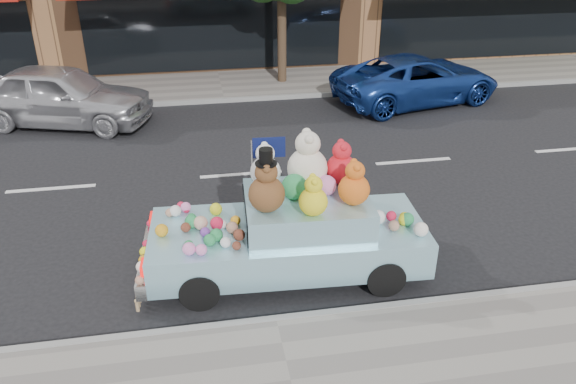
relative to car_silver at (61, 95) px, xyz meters
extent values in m
plane|color=black|center=(4.34, -3.93, -0.80)|extent=(120.00, 120.00, 0.00)
cube|color=gray|center=(4.34, 2.57, -0.74)|extent=(60.00, 3.00, 0.12)
cube|color=gray|center=(4.34, -8.93, -0.73)|extent=(60.00, 0.12, 0.13)
cube|color=gray|center=(4.34, 1.07, -0.73)|extent=(60.00, 0.12, 0.13)
cube|color=black|center=(4.34, 4.05, 0.60)|extent=(8.50, 0.06, 2.40)
cube|color=black|center=(14.34, 4.05, 0.60)|extent=(8.50, 0.06, 2.40)
cylinder|color=#38281C|center=(6.34, 2.57, 0.80)|extent=(0.28, 0.28, 3.20)
imported|color=silver|center=(0.00, 0.00, 0.00)|extent=(5.04, 3.18, 1.60)
imported|color=#1B3D95|center=(9.95, 0.14, -0.11)|extent=(5.37, 3.35, 1.38)
cylinder|color=black|center=(6.09, -8.50, -0.50)|extent=(0.61, 0.23, 0.60)
cylinder|color=black|center=(6.17, -6.94, -0.50)|extent=(0.61, 0.23, 0.60)
cylinder|color=black|center=(3.29, -8.35, -0.50)|extent=(0.61, 0.23, 0.60)
cylinder|color=black|center=(3.38, -6.79, -0.50)|extent=(0.61, 0.23, 0.60)
cube|color=#97D0E1|center=(4.73, -7.64, -0.25)|extent=(4.39, 1.93, 0.60)
cube|color=#97D0E1|center=(5.03, -7.66, 0.30)|extent=(1.98, 1.60, 0.50)
cube|color=silver|center=(2.52, -7.52, -0.40)|extent=(0.26, 1.79, 0.26)
cube|color=red|center=(2.53, -8.21, -0.08)|extent=(0.08, 0.28, 0.16)
cube|color=red|center=(2.60, -6.85, -0.08)|extent=(0.08, 0.28, 0.16)
cube|color=black|center=(4.08, -7.61, 0.30)|extent=(0.11, 1.30, 0.40)
sphere|color=brown|center=(4.37, -7.97, 0.82)|extent=(0.54, 0.54, 0.54)
sphere|color=brown|center=(4.37, -7.97, 1.17)|extent=(0.33, 0.33, 0.33)
sphere|color=brown|center=(4.37, -8.09, 1.27)|extent=(0.13, 0.13, 0.13)
sphere|color=brown|center=(4.37, -7.86, 1.27)|extent=(0.13, 0.13, 0.13)
cylinder|color=black|center=(4.37, -7.97, 1.31)|extent=(0.32, 0.32, 0.02)
cylinder|color=black|center=(4.37, -7.97, 1.42)|extent=(0.20, 0.20, 0.22)
sphere|color=beige|center=(5.10, -7.31, 0.87)|extent=(0.64, 0.64, 0.64)
sphere|color=beige|center=(5.10, -7.31, 1.28)|extent=(0.39, 0.39, 0.39)
sphere|color=beige|center=(5.10, -7.45, 1.41)|extent=(0.15, 0.15, 0.15)
sphere|color=beige|center=(5.10, -7.18, 1.41)|extent=(0.15, 0.15, 0.15)
sphere|color=#D65614|center=(5.67, -8.00, 0.79)|extent=(0.47, 0.47, 0.47)
sphere|color=#D65614|center=(5.67, -8.00, 1.09)|extent=(0.29, 0.29, 0.29)
sphere|color=#D65614|center=(5.67, -8.10, 1.19)|extent=(0.11, 0.11, 0.11)
sphere|color=#D65614|center=(5.67, -7.89, 1.19)|extent=(0.11, 0.11, 0.11)
sphere|color=red|center=(5.65, -7.29, 0.80)|extent=(0.49, 0.49, 0.49)
sphere|color=red|center=(5.65, -7.29, 1.11)|extent=(0.30, 0.30, 0.30)
sphere|color=red|center=(5.65, -7.40, 1.21)|extent=(0.12, 0.12, 0.12)
sphere|color=red|center=(5.65, -7.19, 1.21)|extent=(0.12, 0.12, 0.12)
sphere|color=white|center=(4.46, -7.18, 0.79)|extent=(0.49, 0.49, 0.49)
sphere|color=white|center=(4.46, -7.18, 1.11)|extent=(0.30, 0.30, 0.30)
sphere|color=white|center=(4.46, -7.28, 1.20)|extent=(0.11, 0.11, 0.11)
sphere|color=white|center=(4.46, -7.07, 1.20)|extent=(0.11, 0.11, 0.11)
sphere|color=yellow|center=(5.00, -8.21, 0.76)|extent=(0.42, 0.42, 0.42)
sphere|color=yellow|center=(5.00, -8.21, 1.03)|extent=(0.26, 0.26, 0.26)
sphere|color=yellow|center=(5.00, -8.30, 1.12)|extent=(0.10, 0.10, 0.10)
sphere|color=yellow|center=(5.00, -8.12, 1.12)|extent=(0.10, 0.10, 0.10)
sphere|color=#227E42|center=(4.83, -7.65, 0.73)|extent=(0.40, 0.40, 0.40)
sphere|color=pink|center=(5.34, -7.63, 0.70)|extent=(0.32, 0.32, 0.32)
sphere|color=pink|center=(3.17, -6.93, 0.14)|extent=(0.17, 0.17, 0.17)
sphere|color=yellow|center=(3.64, -7.03, 0.13)|extent=(0.15, 0.15, 0.15)
sphere|color=orange|center=(3.93, -7.48, 0.13)|extent=(0.16, 0.16, 0.16)
sphere|color=silver|center=(3.00, -7.03, 0.14)|extent=(0.19, 0.19, 0.19)
sphere|color=yellow|center=(3.65, -7.10, 0.15)|extent=(0.20, 0.20, 0.20)
sphere|color=#9C6D55|center=(3.86, -7.70, 0.14)|extent=(0.19, 0.19, 0.19)
sphere|color=pink|center=(3.20, -8.19, 0.15)|extent=(0.19, 0.19, 0.19)
sphere|color=#227E42|center=(3.25, -7.43, 0.12)|extent=(0.14, 0.14, 0.14)
sphere|color=red|center=(3.09, -6.83, 0.12)|extent=(0.14, 0.14, 0.14)
sphere|color=#9C6D55|center=(2.91, -7.03, 0.12)|extent=(0.14, 0.14, 0.14)
sphere|color=red|center=(3.17, -6.94, 0.12)|extent=(0.14, 0.14, 0.14)
sphere|color=#5E2A1B|center=(3.16, -7.55, 0.13)|extent=(0.15, 0.15, 0.15)
sphere|color=#227E42|center=(3.50, -8.00, 0.14)|extent=(0.19, 0.19, 0.19)
sphere|color=#5E2A1B|center=(3.88, -8.18, 0.12)|extent=(0.13, 0.13, 0.13)
sphere|color=pink|center=(3.37, -8.23, 0.14)|extent=(0.17, 0.17, 0.17)
sphere|color=red|center=(3.64, -7.55, 0.16)|extent=(0.21, 0.21, 0.21)
sphere|color=orange|center=(2.80, -7.61, 0.15)|extent=(0.20, 0.20, 0.20)
sphere|color=#227E42|center=(3.25, -7.27, 0.13)|extent=(0.15, 0.15, 0.15)
sphere|color=#5E2A1B|center=(3.94, -7.93, 0.14)|extent=(0.18, 0.18, 0.18)
sphere|color=silver|center=(3.73, -8.08, 0.13)|extent=(0.16, 0.16, 0.16)
sphere|color=#227E42|center=(3.19, -8.04, 0.12)|extent=(0.14, 0.14, 0.14)
sphere|color=#227E42|center=(3.25, -7.44, 0.16)|extent=(0.22, 0.22, 0.22)
sphere|color=#227E42|center=(3.61, -7.89, 0.15)|extent=(0.20, 0.20, 0.20)
sphere|color=#6A2F92|center=(3.45, -7.73, 0.13)|extent=(0.15, 0.15, 0.15)
sphere|color=silver|center=(3.72, -7.54, 0.12)|extent=(0.14, 0.14, 0.14)
sphere|color=#D8A88C|center=(3.39, -7.52, 0.17)|extent=(0.22, 0.22, 0.22)
sphere|color=orange|center=(2.50, -7.84, -0.20)|extent=(0.14, 0.14, 0.14)
sphere|color=#F5E1C3|center=(2.49, -8.04, -0.18)|extent=(0.17, 0.17, 0.17)
sphere|color=yellow|center=(2.51, -7.63, -0.19)|extent=(0.16, 0.16, 0.16)
sphere|color=red|center=(2.56, -6.76, -0.21)|extent=(0.13, 0.13, 0.13)
sphere|color=#5E2A1B|center=(2.50, -7.79, -0.21)|extent=(0.12, 0.12, 0.12)
sphere|color=red|center=(2.52, -7.39, -0.20)|extent=(0.13, 0.13, 0.13)
sphere|color=#9C6D55|center=(2.47, -8.34, -0.20)|extent=(0.13, 0.13, 0.13)
sphere|color=#227E42|center=(6.58, -7.95, 0.16)|extent=(0.21, 0.21, 0.21)
sphere|color=red|center=(6.38, -7.77, 0.13)|extent=(0.16, 0.16, 0.16)
sphere|color=#9C6D55|center=(6.32, -8.07, 0.14)|extent=(0.17, 0.17, 0.17)
sphere|color=yellow|center=(6.58, -7.83, 0.13)|extent=(0.16, 0.16, 0.16)
sphere|color=yellow|center=(6.54, -7.93, 0.15)|extent=(0.19, 0.19, 0.19)
sphere|color=#F5E1C3|center=(6.67, -8.28, 0.16)|extent=(0.22, 0.22, 0.22)
sphere|color=silver|center=(6.14, -7.82, 0.17)|extent=(0.23, 0.23, 0.23)
cylinder|color=#997A54|center=(2.39, -8.37, -0.63)|extent=(0.06, 0.06, 0.17)
sphere|color=#997A54|center=(2.39, -8.37, -0.54)|extent=(0.07, 0.07, 0.07)
cylinder|color=#997A54|center=(2.40, -8.27, -0.63)|extent=(0.06, 0.06, 0.17)
sphere|color=#997A54|center=(2.40, -8.27, -0.54)|extent=(0.07, 0.07, 0.07)
cylinder|color=#997A54|center=(2.40, -8.17, -0.63)|extent=(0.06, 0.06, 0.17)
sphere|color=#997A54|center=(2.40, -8.17, -0.54)|extent=(0.07, 0.07, 0.07)
cylinder|color=#997A54|center=(2.41, -8.07, -0.63)|extent=(0.06, 0.06, 0.17)
sphere|color=#997A54|center=(2.41, -8.07, -0.54)|extent=(0.07, 0.07, 0.07)
cylinder|color=#997A54|center=(2.41, -7.97, -0.63)|extent=(0.06, 0.06, 0.17)
sphere|color=#997A54|center=(2.41, -7.97, -0.54)|extent=(0.07, 0.07, 0.07)
cylinder|color=#997A54|center=(2.42, -7.87, -0.63)|extent=(0.06, 0.06, 0.17)
sphere|color=#997A54|center=(2.42, -7.87, -0.54)|extent=(0.07, 0.07, 0.07)
cylinder|color=#997A54|center=(2.42, -7.77, -0.63)|extent=(0.06, 0.06, 0.17)
sphere|color=#997A54|center=(2.42, -7.77, -0.54)|extent=(0.07, 0.07, 0.07)
cylinder|color=#997A54|center=(2.43, -7.67, -0.63)|extent=(0.06, 0.06, 0.17)
sphere|color=#997A54|center=(2.43, -7.67, -0.54)|extent=(0.07, 0.07, 0.07)
cylinder|color=#997A54|center=(2.43, -7.57, -0.63)|extent=(0.06, 0.06, 0.17)
sphere|color=#997A54|center=(2.43, -7.57, -0.54)|extent=(0.07, 0.07, 0.07)
cylinder|color=#997A54|center=(2.44, -7.47, -0.63)|extent=(0.06, 0.06, 0.17)
sphere|color=#997A54|center=(2.44, -7.47, -0.54)|extent=(0.07, 0.07, 0.07)
cylinder|color=#997A54|center=(2.45, -7.37, -0.63)|extent=(0.06, 0.06, 0.17)
sphere|color=#997A54|center=(2.45, -7.37, -0.54)|extent=(0.07, 0.07, 0.07)
cylinder|color=#997A54|center=(2.45, -7.27, -0.63)|extent=(0.06, 0.06, 0.17)
sphere|color=#997A54|center=(2.45, -7.27, -0.54)|extent=(0.07, 0.07, 0.07)
cylinder|color=#997A54|center=(2.46, -7.17, -0.63)|extent=(0.06, 0.06, 0.17)
sphere|color=#997A54|center=(2.46, -7.17, -0.54)|extent=(0.07, 0.07, 0.07)
cylinder|color=#997A54|center=(2.46, -7.07, -0.63)|extent=(0.06, 0.06, 0.17)
sphere|color=#997A54|center=(2.46, -7.07, -0.54)|extent=(0.07, 0.07, 0.07)
cylinder|color=#997A54|center=(2.47, -6.97, -0.63)|extent=(0.06, 0.06, 0.17)
sphere|color=#997A54|center=(2.47, -6.97, -0.54)|extent=(0.07, 0.07, 0.07)
cylinder|color=#997A54|center=(2.47, -6.87, -0.63)|extent=(0.06, 0.06, 0.17)
sphere|color=#997A54|center=(2.47, -6.87, -0.54)|extent=(0.07, 0.07, 0.07)
cylinder|color=#997A54|center=(2.48, -6.77, -0.63)|extent=(0.06, 0.06, 0.17)
sphere|color=#997A54|center=(2.48, -6.77, -0.54)|extent=(0.07, 0.07, 0.07)
cylinder|color=#997A54|center=(2.48, -6.67, -0.63)|extent=(0.06, 0.06, 0.17)
sphere|color=#997A54|center=(2.48, -6.67, -0.54)|extent=(0.07, 0.07, 0.07)
cylinder|color=silver|center=(4.27, -6.97, 0.90)|extent=(0.02, 0.02, 0.70)
cube|color=#0C1447|center=(4.55, -6.96, 1.11)|extent=(0.52, 0.05, 0.34)
camera|label=1|loc=(3.43, -15.07, 4.61)|focal=35.00mm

